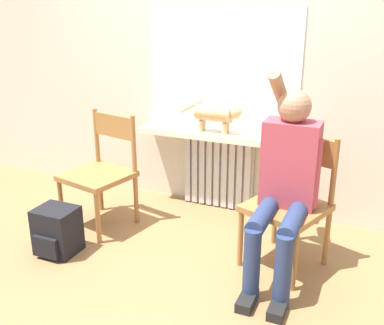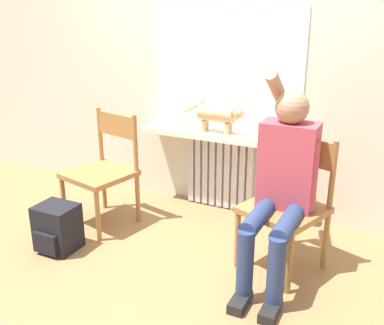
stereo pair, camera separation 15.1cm
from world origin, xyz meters
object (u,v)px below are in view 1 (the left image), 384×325
object	(u,v)px
person	(286,178)
backpack	(57,231)
chair_left	(101,170)
chair_right	(290,201)
cat	(217,113)

from	to	relation	value
person	backpack	distance (m)	1.60
chair_left	chair_right	distance (m)	1.45
chair_right	backpack	size ratio (longest dim) A/B	2.64
chair_left	cat	xyz separation A→B (m)	(0.72, 0.58, 0.39)
person	backpack	world-z (taller)	person
person	cat	size ratio (longest dim) A/B	2.49
person	chair_right	bearing A→B (deg)	83.02
person	backpack	xyz separation A→B (m)	(-1.48, -0.38, -0.49)
chair_right	cat	distance (m)	1.01
chair_right	cat	xyz separation A→B (m)	(-0.73, 0.59, 0.39)
cat	backpack	bearing A→B (deg)	-125.10
chair_left	cat	bearing A→B (deg)	51.59
cat	backpack	size ratio (longest dim) A/B	1.59
backpack	cat	bearing A→B (deg)	54.90
person	cat	bearing A→B (deg)	135.25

